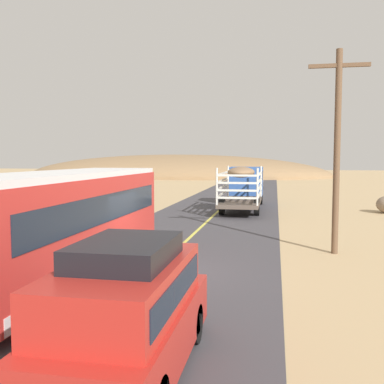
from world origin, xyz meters
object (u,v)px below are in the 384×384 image
(suv_near, at_px, (127,310))
(car_far, at_px, (255,180))
(boulder_near_shoulder, at_px, (85,196))
(bus, at_px, (66,222))
(power_pole_near, at_px, (337,145))
(livestock_truck, at_px, (244,183))

(suv_near, relative_size, car_far, 1.00)
(boulder_near_shoulder, bearing_deg, bus, -66.70)
(suv_near, xyz_separation_m, boulder_near_shoulder, (-12.70, 26.12, -0.59))
(car_far, xyz_separation_m, power_pole_near, (4.64, -34.35, 3.01))
(bus, distance_m, power_pole_near, 10.12)
(power_pole_near, bearing_deg, livestock_truck, 106.76)
(bus, bearing_deg, suv_near, -54.38)
(bus, height_order, car_far, bus)
(livestock_truck, bearing_deg, boulder_near_shoulder, 176.13)
(bus, height_order, boulder_near_shoulder, bus)
(power_pole_near, bearing_deg, suv_near, -113.79)
(bus, bearing_deg, power_pole_near, 33.06)
(bus, distance_m, boulder_near_shoulder, 22.95)
(bus, distance_m, car_far, 39.88)
(suv_near, distance_m, car_far, 44.79)
(power_pole_near, distance_m, boulder_near_shoulder, 23.62)
(suv_near, bearing_deg, car_far, 90.04)
(suv_near, height_order, livestock_truck, livestock_truck)
(bus, bearing_deg, boulder_near_shoulder, 113.30)
(car_far, xyz_separation_m, boulder_near_shoulder, (-12.67, -18.67, -0.53))
(suv_near, distance_m, bus, 6.28)
(bus, xyz_separation_m, power_pole_near, (8.25, 5.37, 2.35))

